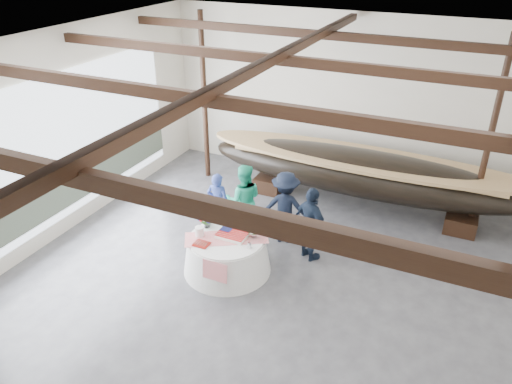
% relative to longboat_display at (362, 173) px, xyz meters
% --- Properties ---
extents(floor, '(10.00, 12.00, 0.01)m').
position_rel_longboat_display_xyz_m(floor, '(-0.89, -4.58, -0.97)').
color(floor, '#3D3D42').
rests_on(floor, ground).
extents(wall_back, '(10.00, 0.02, 4.50)m').
position_rel_longboat_display_xyz_m(wall_back, '(-0.89, 1.42, 1.28)').
color(wall_back, silver).
rests_on(wall_back, ground).
extents(wall_left, '(0.02, 12.00, 4.50)m').
position_rel_longboat_display_xyz_m(wall_left, '(-5.89, -4.58, 1.28)').
color(wall_left, silver).
rests_on(wall_left, ground).
extents(ceiling, '(10.00, 12.00, 0.01)m').
position_rel_longboat_display_xyz_m(ceiling, '(-0.89, -4.58, 3.53)').
color(ceiling, white).
rests_on(ceiling, wall_back).
extents(pavilion_structure, '(9.80, 11.76, 4.50)m').
position_rel_longboat_display_xyz_m(pavilion_structure, '(-0.89, -3.79, 3.04)').
color(pavilion_structure, black).
rests_on(pavilion_structure, ground).
extents(open_bay, '(0.03, 7.00, 3.20)m').
position_rel_longboat_display_xyz_m(open_bay, '(-5.83, -3.58, 0.86)').
color(open_bay, silver).
rests_on(open_bay, ground).
extents(longboat_display, '(8.06, 1.61, 1.51)m').
position_rel_longboat_display_xyz_m(longboat_display, '(0.00, 0.00, 0.00)').
color(longboat_display, black).
rests_on(longboat_display, ground).
extents(banquet_table, '(1.79, 1.79, 0.77)m').
position_rel_longboat_display_xyz_m(banquet_table, '(-1.79, -3.72, -0.58)').
color(banquet_table, silver).
rests_on(banquet_table, ground).
extents(tabletop_items, '(1.71, 1.31, 0.40)m').
position_rel_longboat_display_xyz_m(tabletop_items, '(-1.87, -3.56, -0.05)').
color(tabletop_items, red).
rests_on(tabletop_items, banquet_table).
extents(guest_woman_blue, '(0.56, 0.39, 1.47)m').
position_rel_longboat_display_xyz_m(guest_woman_blue, '(-2.67, -2.47, -0.23)').
color(guest_woman_blue, navy).
rests_on(guest_woman_blue, ground).
extents(guest_woman_teal, '(1.02, 0.93, 1.71)m').
position_rel_longboat_display_xyz_m(guest_woman_teal, '(-2.11, -2.29, -0.11)').
color(guest_woman_teal, '#22B289').
rests_on(guest_woman_teal, ground).
extents(guest_man_left, '(1.19, 0.83, 1.67)m').
position_rel_longboat_display_xyz_m(guest_man_left, '(-1.15, -2.19, -0.13)').
color(guest_man_left, black).
rests_on(guest_man_left, ground).
extents(guest_man_right, '(1.04, 0.86, 1.65)m').
position_rel_longboat_display_xyz_m(guest_man_right, '(-0.40, -2.61, -0.14)').
color(guest_man_right, '#141E30').
rests_on(guest_man_right, ground).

